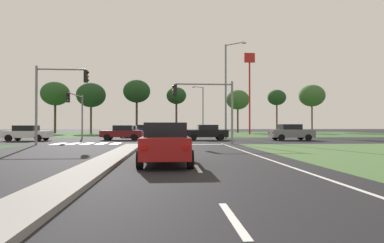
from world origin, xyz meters
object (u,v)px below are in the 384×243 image
car_white_near (27,133)px  traffic_signal_far_left (77,107)px  traffic_signal_near_left (55,91)px  treeline_fifth (238,100)px  street_lamp_third (202,107)px  car_black_fifth (207,132)px  treeline_seventh (312,96)px  car_silver_second (130,131)px  treeline_sixth (277,98)px  car_maroon_sixth (122,133)px  treeline_second (91,95)px  treeline_fourth (176,96)px  street_lamp_second (227,86)px  car_navy_third (142,129)px  treeline_near (55,94)px  car_red_fourth (166,143)px  pedestrian_at_median (149,128)px  traffic_signal_near_right (209,100)px  car_grey_seventh (291,132)px  fastfood_pole_sign (250,76)px  treeline_third (137,91)px

car_white_near → traffic_signal_far_left: size_ratio=0.74×
traffic_signal_near_left → treeline_fifth: treeline_fifth is taller
street_lamp_third → car_black_fifth: bearing=-95.0°
treeline_seventh → traffic_signal_far_left: bearing=-142.7°
car_silver_second → treeline_sixth: size_ratio=0.46×
car_maroon_sixth → treeline_second: bearing=18.8°
car_silver_second → treeline_fourth: size_ratio=0.46×
car_maroon_sixth → street_lamp_second: (11.08, 1.07, 4.96)m
treeline_seventh → car_navy_third: bearing=-166.0°
car_silver_second → treeline_near: bearing=-53.8°
car_silver_second → car_red_fourth: 28.75m
car_red_fourth → pedestrian_at_median: bearing=94.5°
car_navy_third → traffic_signal_near_right: (8.00, -33.67, 2.68)m
treeline_fifth → treeline_second: bearing=-173.4°
car_black_fifth → car_silver_second: bearing=46.2°
traffic_signal_near_left → traffic_signal_near_right: (11.95, 0.00, -0.61)m
car_maroon_sixth → traffic_signal_far_left: traffic_signal_far_left is taller
car_navy_third → traffic_signal_near_left: bearing=83.3°
street_lamp_third → treeline_sixth: 20.21m
treeline_fourth → street_lamp_second: bearing=-81.1°
car_maroon_sixth → treeline_fifth: (19.28, 33.12, 6.11)m
traffic_signal_far_left → treeline_fourth: (11.75, 28.19, 3.87)m
car_red_fourth → street_lamp_second: bearing=73.5°
street_lamp_third → treeline_fourth: treeline_fourth is taller
car_grey_seventh → street_lamp_second: bearing=-116.6°
car_navy_third → treeline_near: size_ratio=0.44×
traffic_signal_near_left → treeline_fourth: (10.38, 39.17, 3.33)m
treeline_sixth → treeline_second: bearing=-173.7°
car_red_fourth → treeline_sixth: bearing=66.9°
car_silver_second → treeline_near: size_ratio=0.42×
car_black_fifth → treeline_fourth: bearing=4.0°
traffic_signal_near_right → street_lamp_third: street_lamp_third is taller
traffic_signal_far_left → street_lamp_third: bearing=51.9°
treeline_sixth → traffic_signal_near_left: bearing=-127.4°
traffic_signal_near_right → treeline_seventh: treeline_seventh is taller
car_black_fifth → treeline_fourth: size_ratio=0.47×
street_lamp_third → treeline_fifth: 12.88m
car_white_near → car_grey_seventh: size_ratio=1.00×
traffic_signal_near_left → street_lamp_second: bearing=30.5°
pedestrian_at_median → treeline_sixth: treeline_sixth is taller
car_red_fourth → traffic_signal_near_right: (3.34, 12.98, 2.69)m
car_black_fifth → pedestrian_at_median: (-6.54, 12.47, 0.37)m
car_grey_seventh → treeline_near: size_ratio=0.42×
car_black_fifth → fastfood_pole_sign: size_ratio=0.31×
treeline_third → pedestrian_at_median: bearing=-79.4°
car_maroon_sixth → treeline_third: (-1.49, 30.70, 7.45)m
street_lamp_third → treeline_second: bearing=163.9°
car_grey_seventh → treeline_near: 47.99m
car_grey_seventh → treeline_fifth: treeline_fifth is taller
car_red_fourth → treeline_third: (-6.07, 51.50, 7.41)m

